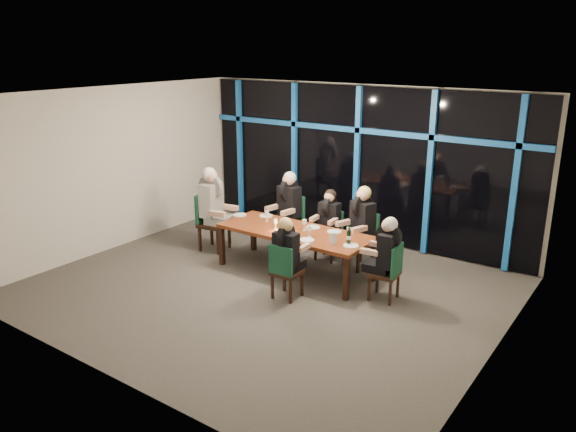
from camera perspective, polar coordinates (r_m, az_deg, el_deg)
The scene contains 29 objects.
room at distance 8.34m, azimuth -2.39°, elevation 5.41°, with size 7.04×7.00×3.02m.
window_wall at distance 10.85m, azimuth 7.19°, elevation 5.50°, with size 6.86×0.43×2.94m.
dining_table at distance 9.32m, azimuth 0.71°, elevation -1.86°, with size 2.60×1.00×0.75m.
chair_far_left at distance 10.56m, azimuth 0.29°, elevation -0.25°, with size 0.53×0.53×1.00m.
chair_far_mid at distance 10.06m, azimuth 4.31°, elevation -1.63°, with size 0.43×0.43×0.87m.
chair_far_right at distance 9.71m, azimuth 7.71°, elevation -2.08°, with size 0.59×0.59×0.98m.
chair_end_left at distance 10.53m, azimuth -7.96°, elevation -0.25°, with size 0.57×0.57×1.07m.
chair_end_right at distance 8.52m, azimuth 10.28°, elevation -5.37°, with size 0.45×0.45×0.89m.
chair_near_mid at distance 8.42m, azimuth -0.37°, elevation -5.40°, with size 0.42×0.42×0.88m.
diner_far_left at distance 10.39m, azimuth -0.03°, elevation 1.72°, with size 0.53×0.66×0.97m.
diner_far_mid at distance 9.89m, azimuth 4.15°, elevation 0.16°, with size 0.45×0.56×0.85m.
diner_far_right at distance 9.53m, azimuth 7.42°, elevation 0.04°, with size 0.60×0.67×0.96m.
diner_end_left at distance 10.36m, azimuth -7.64°, elevation 1.91°, with size 0.71×0.58×1.04m.
diner_end_right at distance 8.41m, azimuth 9.93°, elevation -3.03°, with size 0.57×0.46×0.87m.
diner_near_mid at distance 8.35m, azimuth -0.09°, elevation -3.01°, with size 0.44×0.55×0.86m.
plate_far_left at distance 10.07m, azimuth -2.25°, elevation 0.03°, with size 0.24×0.24×0.01m, color white.
plate_far_mid at distance 9.44m, azimuth 2.56°, elevation -1.15°, with size 0.24×0.24×0.01m, color white.
plate_far_right at distance 9.24m, azimuth 4.73°, elevation -1.60°, with size 0.24×0.24×0.01m, color white.
plate_end_left at distance 10.14m, azimuth -4.85°, elevation 0.10°, with size 0.24×0.24×0.01m, color white.
plate_end_right at distance 8.64m, azimuth 6.40°, elevation -3.01°, with size 0.24×0.24×0.01m, color white.
plate_near_mid at distance 8.83m, azimuth 1.92°, elevation -2.46°, with size 0.24×0.24×0.01m, color white.
wine_bottle at distance 8.69m, azimuth 6.20°, elevation -2.14°, with size 0.07×0.07×0.30m.
water_pitcher at distance 8.69m, azimuth 4.59°, elevation -2.24°, with size 0.12×0.10×0.19m.
tea_light at distance 9.23m, azimuth -1.06°, elevation -1.52°, with size 0.05×0.05×0.03m, color #F7974A.
wine_glass_a at distance 9.34m, azimuth -1.28°, elevation -0.57°, with size 0.07×0.07×0.17m.
wine_glass_b at distance 9.27m, azimuth 1.69°, elevation -0.67°, with size 0.07×0.07×0.18m.
wine_glass_c at distance 8.96m, azimuth 2.19°, elevation -1.31°, with size 0.07×0.07×0.18m.
wine_glass_d at distance 9.74m, azimuth -2.16°, elevation 0.21°, with size 0.07×0.07×0.18m.
wine_glass_e at distance 8.97m, azimuth 6.20°, elevation -1.44°, with size 0.07×0.07×0.17m.
Camera 1 is at (4.98, -6.47, 3.73)m, focal length 35.00 mm.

